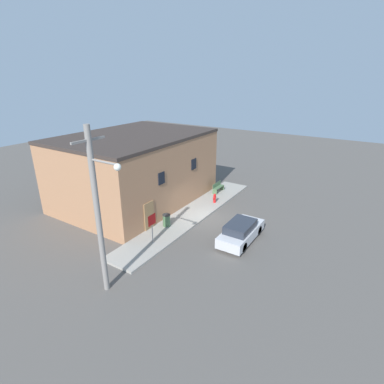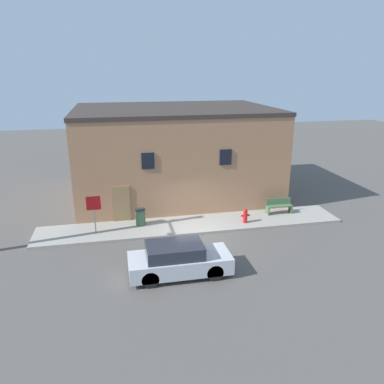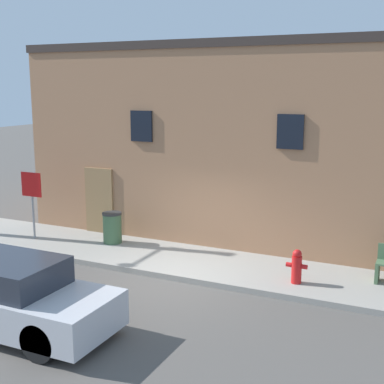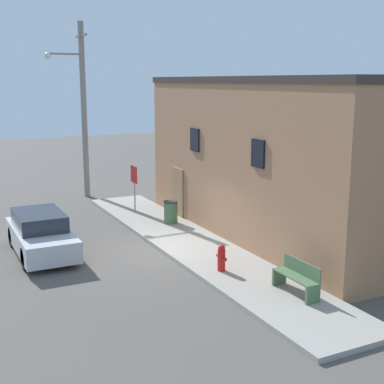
# 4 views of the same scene
# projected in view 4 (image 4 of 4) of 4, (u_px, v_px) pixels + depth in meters

# --- Properties ---
(ground_plane) EXTENTS (80.00, 80.00, 0.00)m
(ground_plane) POSITION_uv_depth(u_px,v_px,m) (159.00, 252.00, 18.53)
(ground_plane) COLOR #56514C
(sidewalk) EXTENTS (16.87, 2.53, 0.15)m
(sidewalk) POSITION_uv_depth(u_px,v_px,m) (192.00, 245.00, 19.07)
(sidewalk) COLOR #9E998E
(sidewalk) RESTS_ON ground
(brick_building) EXTENTS (12.79, 9.24, 5.97)m
(brick_building) POSITION_uv_depth(u_px,v_px,m) (324.00, 154.00, 21.02)
(brick_building) COLOR #A87551
(brick_building) RESTS_ON ground
(fire_hydrant) EXTENTS (0.50, 0.24, 0.82)m
(fire_hydrant) POSITION_uv_depth(u_px,v_px,m) (221.00, 258.00, 16.19)
(fire_hydrant) COLOR red
(fire_hydrant) RESTS_ON sidewalk
(stop_sign) EXTENTS (0.73, 0.06, 2.04)m
(stop_sign) POSITION_uv_depth(u_px,v_px,m) (134.00, 180.00, 23.23)
(stop_sign) COLOR gray
(stop_sign) RESTS_ON sidewalk
(bench) EXTENTS (1.55, 0.44, 0.90)m
(bench) POSITION_uv_depth(u_px,v_px,m) (297.00, 277.00, 14.46)
(bench) COLOR #4C6B47
(bench) RESTS_ON sidewalk
(trash_bin) EXTENTS (0.57, 0.57, 0.91)m
(trash_bin) POSITION_uv_depth(u_px,v_px,m) (171.00, 212.00, 21.62)
(trash_bin) COLOR #426642
(trash_bin) RESTS_ON sidewalk
(utility_pole) EXTENTS (1.80, 1.94, 8.63)m
(utility_pole) POSITION_uv_depth(u_px,v_px,m) (82.00, 106.00, 26.43)
(utility_pole) COLOR gray
(utility_pole) RESTS_ON ground
(parked_car) EXTENTS (4.31, 1.73, 1.43)m
(parked_car) POSITION_uv_depth(u_px,v_px,m) (41.00, 234.00, 18.20)
(parked_car) COLOR black
(parked_car) RESTS_ON ground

